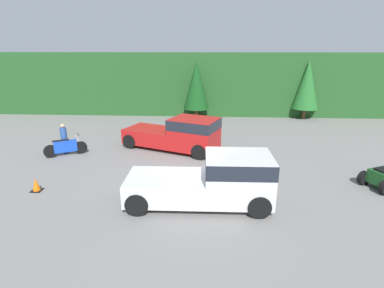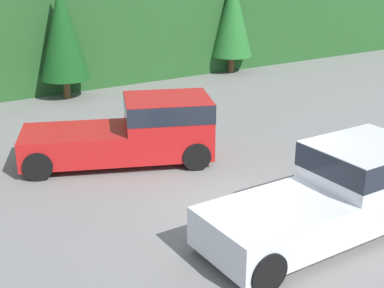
{
  "view_description": "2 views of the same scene",
  "coord_description": "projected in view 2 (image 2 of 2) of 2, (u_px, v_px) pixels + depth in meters",
  "views": [
    {
      "loc": [
        0.67,
        -11.98,
        5.6
      ],
      "look_at": [
        -0.13,
        2.42,
        0.95
      ],
      "focal_mm": 28.0,
      "sensor_mm": 36.0,
      "label": 1
    },
    {
      "loc": [
        -7.32,
        -9.3,
        6.0
      ],
      "look_at": [
        -0.13,
        2.42,
        0.95
      ],
      "focal_mm": 50.0,
      "sensor_mm": 36.0,
      "label": 2
    }
  ],
  "objects": [
    {
      "name": "pickup_truck_second",
      "position": [
        336.0,
        191.0,
        11.7
      ],
      "size": [
        5.34,
        2.16,
        1.93
      ],
      "rotation": [
        0.0,
        0.0,
        0.02
      ],
      "color": "silver",
      "rests_on": "ground_plane"
    },
    {
      "name": "ground_plane",
      "position": [
        248.0,
        208.0,
        13.11
      ],
      "size": [
        80.0,
        80.0,
        0.0
      ],
      "primitive_type": "plane",
      "color": "slate"
    },
    {
      "name": "tree_left",
      "position": [
        62.0,
        33.0,
        21.81
      ],
      "size": [
        2.06,
        2.06,
        4.68
      ],
      "color": "brown",
      "rests_on": "ground_plane"
    },
    {
      "name": "tree_mid_left",
      "position": [
        232.0,
        17.0,
        26.49
      ],
      "size": [
        2.09,
        2.09,
        4.76
      ],
      "color": "brown",
      "rests_on": "ground_plane"
    },
    {
      "name": "hillside_backdrop",
      "position": [
        43.0,
        26.0,
        25.02
      ],
      "size": [
        44.0,
        6.0,
        5.18
      ],
      "color": "#235123",
      "rests_on": "ground_plane"
    },
    {
      "name": "pickup_truck_red",
      "position": [
        138.0,
        129.0,
        15.66
      ],
      "size": [
        5.82,
        3.89,
        1.93
      ],
      "rotation": [
        0.0,
        0.0,
        -0.38
      ],
      "color": "red",
      "rests_on": "ground_plane"
    }
  ]
}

